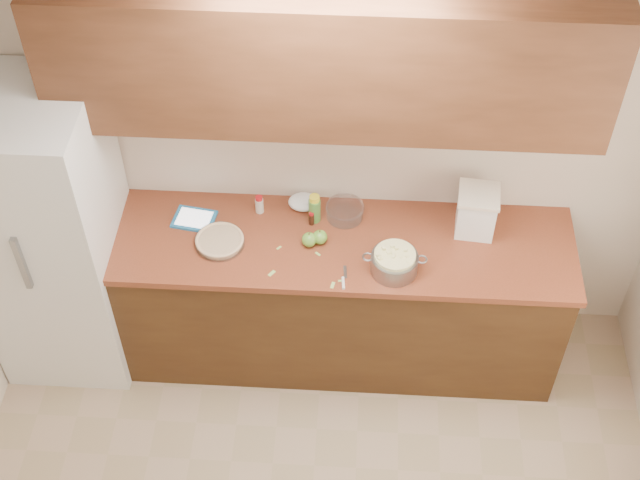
# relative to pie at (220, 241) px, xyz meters

# --- Properties ---
(room_shell) EXTENTS (3.60, 3.60, 3.60)m
(room_shell) POSITION_rel_pie_xyz_m (0.54, -1.42, 0.36)
(room_shell) COLOR tan
(room_shell) RESTS_ON ground
(counter_run) EXTENTS (2.64, 0.68, 0.92)m
(counter_run) POSITION_rel_pie_xyz_m (0.54, 0.05, -0.48)
(counter_run) COLOR #462B13
(counter_run) RESTS_ON ground
(upper_cabinets) EXTENTS (2.60, 0.34, 0.70)m
(upper_cabinets) POSITION_rel_pie_xyz_m (0.54, 0.21, 1.01)
(upper_cabinets) COLOR brown
(upper_cabinets) RESTS_ON room_shell
(fridge) EXTENTS (0.70, 0.70, 1.80)m
(fridge) POSITION_rel_pie_xyz_m (-0.90, 0.02, -0.04)
(fridge) COLOR silver
(fridge) RESTS_ON ground
(pie) EXTENTS (0.26, 0.26, 0.04)m
(pie) POSITION_rel_pie_xyz_m (0.00, 0.00, 0.00)
(pie) COLOR silver
(pie) RESTS_ON counter_run
(colander) EXTENTS (0.33, 0.24, 0.12)m
(colander) POSITION_rel_pie_xyz_m (0.90, -0.12, 0.04)
(colander) COLOR gray
(colander) RESTS_ON counter_run
(flour_canister) EXTENTS (0.23, 0.23, 0.26)m
(flour_canister) POSITION_rel_pie_xyz_m (1.32, 0.19, 0.11)
(flour_canister) COLOR white
(flour_canister) RESTS_ON counter_run
(tablet) EXTENTS (0.24, 0.20, 0.02)m
(tablet) POSITION_rel_pie_xyz_m (-0.16, 0.16, -0.01)
(tablet) COLOR teal
(tablet) RESTS_ON counter_run
(paring_knife) EXTENTS (0.03, 0.16, 0.01)m
(paring_knife) POSITION_rel_pie_xyz_m (0.65, -0.22, -0.02)
(paring_knife) COLOR gray
(paring_knife) RESTS_ON counter_run
(lemon_bottle) EXTENTS (0.06, 0.06, 0.17)m
(lemon_bottle) POSITION_rel_pie_xyz_m (0.48, 0.21, 0.06)
(lemon_bottle) COLOR #4C8C38
(lemon_bottle) RESTS_ON counter_run
(cinnamon_shaker) EXTENTS (0.04, 0.04, 0.11)m
(cinnamon_shaker) POSITION_rel_pie_xyz_m (0.18, 0.25, 0.03)
(cinnamon_shaker) COLOR beige
(cinnamon_shaker) RESTS_ON counter_run
(vanilla_bottle) EXTENTS (0.03, 0.03, 0.08)m
(vanilla_bottle) POSITION_rel_pie_xyz_m (0.47, 0.17, 0.02)
(vanilla_bottle) COLOR black
(vanilla_bottle) RESTS_ON counter_run
(mixing_bowl) EXTENTS (0.21, 0.21, 0.08)m
(mixing_bowl) POSITION_rel_pie_xyz_m (0.64, 0.24, 0.02)
(mixing_bowl) COLOR silver
(mixing_bowl) RESTS_ON counter_run
(paper_towel) EXTENTS (0.18, 0.15, 0.07)m
(paper_towel) POSITION_rel_pie_xyz_m (0.42, 0.30, 0.01)
(paper_towel) COLOR white
(paper_towel) RESTS_ON counter_run
(apple_left) EXTENTS (0.08, 0.08, 0.09)m
(apple_left) POSITION_rel_pie_xyz_m (0.46, 0.02, 0.02)
(apple_left) COLOR #619831
(apple_left) RESTS_ON counter_run
(apple_center) EXTENTS (0.08, 0.08, 0.09)m
(apple_center) POSITION_rel_pie_xyz_m (0.52, 0.04, 0.02)
(apple_center) COLOR #619831
(apple_center) RESTS_ON counter_run
(peel_a) EXTENTS (0.03, 0.01, 0.00)m
(peel_a) POSITION_rel_pie_xyz_m (0.64, -0.21, -0.02)
(peel_a) COLOR #A3C962
(peel_a) RESTS_ON counter_run
(peel_b) EXTENTS (0.02, 0.04, 0.00)m
(peel_b) POSITION_rel_pie_xyz_m (0.60, -0.25, -0.02)
(peel_b) COLOR #A3C962
(peel_b) RESTS_ON counter_run
(peel_c) EXTENTS (0.03, 0.03, 0.00)m
(peel_c) POSITION_rel_pie_xyz_m (0.31, -0.01, -0.02)
(peel_c) COLOR #A3C962
(peel_c) RESTS_ON counter_run
(peel_d) EXTENTS (0.03, 0.03, 0.00)m
(peel_d) POSITION_rel_pie_xyz_m (0.51, -0.04, -0.02)
(peel_d) COLOR #A3C962
(peel_d) RESTS_ON counter_run
(peel_e) EXTENTS (0.04, 0.05, 0.00)m
(peel_e) POSITION_rel_pie_xyz_m (0.29, -0.19, -0.02)
(peel_e) COLOR #A3C962
(peel_e) RESTS_ON counter_run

